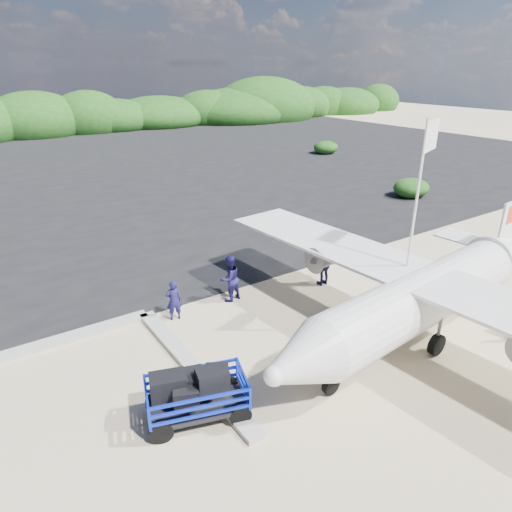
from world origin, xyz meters
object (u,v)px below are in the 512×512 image
(flagpole, at_px, (398,330))
(crew_a, at_px, (174,300))
(baggage_cart, at_px, (198,417))
(crew_c, at_px, (324,264))
(crew_b, at_px, (230,279))
(aircraft_large, at_px, (304,166))

(flagpole, relative_size, crew_a, 4.66)
(baggage_cart, bearing_deg, crew_a, 88.79)
(crew_c, bearing_deg, crew_b, -10.93)
(crew_c, height_order, aircraft_large, aircraft_large)
(crew_a, bearing_deg, baggage_cart, 83.84)
(baggage_cart, relative_size, crew_a, 1.81)
(baggage_cart, distance_m, flagpole, 7.40)
(baggage_cart, relative_size, flagpole, 0.39)
(baggage_cart, relative_size, crew_b, 1.49)
(flagpole, height_order, crew_c, flagpole)
(crew_a, xyz_separation_m, aircraft_large, (20.11, 17.23, -0.74))
(flagpole, height_order, crew_a, flagpole)
(baggage_cart, height_order, crew_a, crew_a)
(crew_a, xyz_separation_m, crew_b, (2.30, 0.11, 0.16))
(crew_a, distance_m, crew_c, 6.16)
(baggage_cart, height_order, crew_c, crew_c)
(aircraft_large, bearing_deg, flagpole, 52.20)
(flagpole, distance_m, crew_c, 4.11)
(crew_a, distance_m, crew_b, 2.31)
(baggage_cart, height_order, flagpole, flagpole)
(baggage_cart, relative_size, crew_c, 1.50)
(baggage_cart, xyz_separation_m, crew_c, (7.66, 3.88, 0.89))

